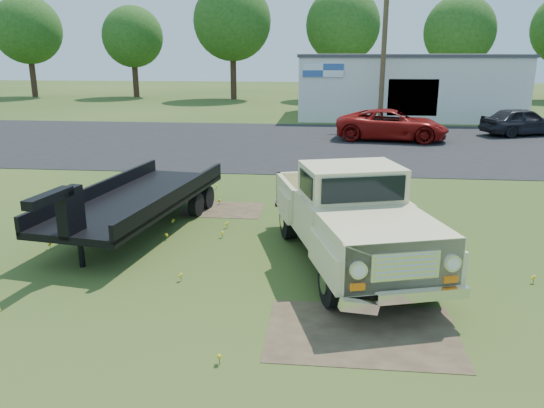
{
  "coord_description": "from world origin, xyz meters",
  "views": [
    {
      "loc": [
        0.86,
        -10.6,
        4.28
      ],
      "look_at": [
        -0.35,
        1.0,
        0.93
      ],
      "focal_mm": 35.0,
      "sensor_mm": 36.0,
      "label": 1
    }
  ],
  "objects": [
    {
      "name": "dark_sedan",
      "position": [
        11.08,
        18.75,
        0.73
      ],
      "size": [
        4.62,
        3.08,
        1.46
      ],
      "primitive_type": "imported",
      "rotation": [
        0.0,
        0.0,
        1.92
      ],
      "color": "black",
      "rests_on": "ground"
    },
    {
      "name": "treeline_c",
      "position": [
        -8.0,
        39.5,
        6.93
      ],
      "size": [
        7.04,
        7.04,
        10.47
      ],
      "color": "#3C261B",
      "rests_on": "ground"
    },
    {
      "name": "vintage_pickup_truck",
      "position": [
        1.38,
        -0.12,
        1.06
      ],
      "size": [
        3.83,
        6.25,
        2.12
      ],
      "primitive_type": null,
      "rotation": [
        0.0,
        0.0,
        0.29
      ],
      "color": "beige",
      "rests_on": "ground"
    },
    {
      "name": "commercial_building",
      "position": [
        6.0,
        26.99,
        2.1
      ],
      "size": [
        14.2,
        8.2,
        4.15
      ],
      "color": "white",
      "rests_on": "ground"
    },
    {
      "name": "treeline_d",
      "position": [
        2.0,
        40.5,
        6.62
      ],
      "size": [
        6.72,
        6.72,
        10.0
      ],
      "color": "#3C261B",
      "rests_on": "ground"
    },
    {
      "name": "treeline_a",
      "position": [
        -28.0,
        40.0,
        6.3
      ],
      "size": [
        6.4,
        6.4,
        9.52
      ],
      "color": "#3C261B",
      "rests_on": "ground"
    },
    {
      "name": "flatbed_trailer",
      "position": [
        -3.74,
        1.59,
        0.9
      ],
      "size": [
        3.12,
        6.82,
        1.79
      ],
      "primitive_type": null,
      "rotation": [
        0.0,
        0.0,
        -0.15
      ],
      "color": "black",
      "rests_on": "ground"
    },
    {
      "name": "red_pickup",
      "position": [
        4.06,
        16.42,
        0.76
      ],
      "size": [
        5.75,
        3.19,
        1.52
      ],
      "primitive_type": "imported",
      "rotation": [
        0.0,
        0.0,
        1.45
      ],
      "color": "maroon",
      "rests_on": "ground"
    },
    {
      "name": "ground",
      "position": [
        0.0,
        0.0,
        0.0
      ],
      "size": [
        140.0,
        140.0,
        0.0
      ],
      "primitive_type": "plane",
      "color": "#2B4215",
      "rests_on": "ground"
    },
    {
      "name": "utility_pole_mid",
      "position": [
        4.0,
        22.0,
        4.6
      ],
      "size": [
        1.6,
        0.3,
        9.0
      ],
      "color": "#4A3422",
      "rests_on": "ground"
    },
    {
      "name": "treeline_e",
      "position": [
        12.0,
        39.0,
        5.98
      ],
      "size": [
        6.08,
        6.08,
        9.04
      ],
      "color": "#3C261B",
      "rests_on": "ground"
    },
    {
      "name": "treeline_b",
      "position": [
        -18.0,
        41.0,
        5.67
      ],
      "size": [
        5.76,
        5.76,
        8.57
      ],
      "color": "#3C261B",
      "rests_on": "ground"
    },
    {
      "name": "dirt_patch_a",
      "position": [
        1.5,
        -3.0,
        0.0
      ],
      "size": [
        3.0,
        2.0,
        0.01
      ],
      "primitive_type": "cube",
      "color": "#433324",
      "rests_on": "ground"
    },
    {
      "name": "dirt_patch_b",
      "position": [
        -2.0,
        3.5,
        0.0
      ],
      "size": [
        2.2,
        1.6,
        0.01
      ],
      "primitive_type": "cube",
      "color": "#433324",
      "rests_on": "ground"
    },
    {
      "name": "asphalt_lot",
      "position": [
        0.0,
        15.0,
        0.0
      ],
      "size": [
        90.0,
        14.0,
        0.02
      ],
      "primitive_type": "cube",
      "color": "black",
      "rests_on": "ground"
    }
  ]
}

